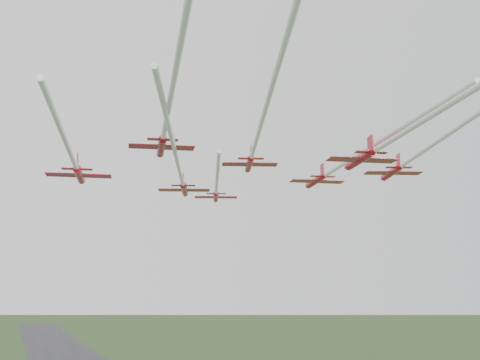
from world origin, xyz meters
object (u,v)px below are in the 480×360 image
object	(u,v)px
jet_row2_right	(342,165)
jet_row4_right	(417,124)
jet_row2_left	(180,170)
jet_row3_mid	(258,136)
jet_row4_left	(170,102)
jet_lead	(216,189)
jet_row3_left	(74,161)
jet_row3_right	(432,145)

from	to	relation	value
jet_row2_right	jet_row4_right	distance (m)	31.09
jet_row2_left	jet_row2_right	world-z (taller)	jet_row2_right
jet_row3_mid	jet_row4_left	distance (m)	19.87
jet_row2_left	jet_row2_right	bearing A→B (deg)	7.63
jet_row2_right	jet_row4_right	bearing A→B (deg)	-96.01
jet_lead	jet_row3_mid	xyz separation A→B (m)	(-6.36, -35.21, 0.30)
jet_row2_right	jet_lead	bearing A→B (deg)	126.67
jet_lead	jet_row4_right	size ratio (longest dim) A/B	0.69
jet_row2_left	jet_row2_right	size ratio (longest dim) A/B	1.06
jet_row3_mid	jet_row4_right	size ratio (longest dim) A/B	0.97
jet_lead	jet_row3_mid	distance (m)	35.78
jet_lead	jet_row2_left	world-z (taller)	jet_lead
jet_row3_left	jet_row3_mid	xyz separation A→B (m)	(20.45, -13.47, 1.89)
jet_row2_right	jet_row4_left	xyz separation A→B (m)	(-32.50, -24.82, -1.64)
jet_row4_left	jet_row3_left	bearing A→B (deg)	113.33
jet_row2_right	jet_row3_right	size ratio (longest dim) A/B	0.92
jet_row3_right	jet_row4_right	distance (m)	15.48
jet_lead	jet_row3_left	distance (m)	34.55
jet_row3_right	jet_row4_left	distance (m)	34.87
jet_row2_left	jet_row3_right	distance (m)	34.27
jet_lead	jet_row3_right	xyz separation A→B (m)	(13.58, -42.56, -0.84)
jet_row2_right	jet_row3_mid	xyz separation A→B (m)	(-18.14, -11.18, -0.06)
jet_row3_mid	jet_row4_left	world-z (taller)	jet_row3_mid
jet_row2_right	jet_row3_right	xyz separation A→B (m)	(1.79, -18.52, -1.20)
jet_row3_right	jet_row2_left	bearing A→B (deg)	156.37
jet_row4_right	jet_row2_left	bearing A→B (deg)	125.17
jet_row2_left	jet_row3_left	world-z (taller)	jet_row2_left
jet_row3_mid	jet_row3_right	distance (m)	21.27
jet_row3_mid	jet_row2_left	bearing A→B (deg)	128.06
jet_row2_left	jet_lead	bearing A→B (deg)	76.38
jet_row2_left	jet_row3_left	xyz separation A→B (m)	(-14.76, -1.94, -0.19)
jet_row3_mid	jet_row4_right	xyz separation A→B (m)	(9.32, -18.51, -2.65)
jet_row3_left	jet_row3_mid	world-z (taller)	jet_row3_mid
jet_row2_left	jet_row4_left	world-z (taller)	jet_row2_left
jet_row2_left	jet_row3_left	distance (m)	14.89
jet_row4_right	jet_row4_left	bearing A→B (deg)	179.70
jet_lead	jet_row3_right	distance (m)	44.68
jet_row2_left	jet_row4_right	world-z (taller)	jet_row2_left
jet_row3_left	jet_row4_left	size ratio (longest dim) A/B	0.75
jet_row3_left	jet_row3_mid	bearing A→B (deg)	-23.26
jet_row3_mid	jet_row3_right	world-z (taller)	jet_row3_mid
jet_lead	jet_row3_left	xyz separation A→B (m)	(-26.81, -21.74, -1.59)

